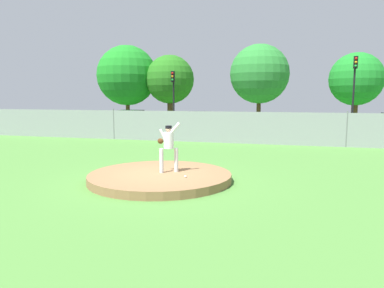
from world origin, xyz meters
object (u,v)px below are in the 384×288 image
parked_car_silver (321,126)px  traffic_light_far (354,82)px  pitcher_youth (168,144)px  traffic_light_near (173,90)px  parked_car_navy (196,124)px  traffic_cone_orange (87,132)px  baseball (185,176)px  parked_car_champagne (86,121)px  parked_car_white (128,122)px

parked_car_silver → traffic_light_far: bearing=56.8°
pitcher_youth → traffic_light_near: bearing=108.0°
parked_car_navy → traffic_cone_orange: parked_car_navy is taller
parked_car_navy → baseball: bearing=-76.4°
pitcher_youth → baseball: pitcher_youth is taller
parked_car_navy → parked_car_silver: size_ratio=0.92×
parked_car_champagne → traffic_light_far: 20.70m
traffic_cone_orange → traffic_light_near: size_ratio=0.11×
traffic_light_near → traffic_light_far: traffic_light_far is taller
parked_car_silver → traffic_light_near: traffic_light_near is taller
parked_car_navy → parked_car_champagne: size_ratio=0.87×
pitcher_youth → parked_car_champagne: size_ratio=0.34×
parked_car_silver → baseball: bearing=-108.1°
parked_car_silver → pitcher_youth: bearing=-111.5°
pitcher_youth → parked_car_white: bearing=120.0°
parked_car_navy → traffic_light_near: 5.96m
parked_car_white → parked_car_navy: bearing=-4.7°
baseball → traffic_light_far: bearing=68.5°
parked_car_white → traffic_cone_orange: size_ratio=8.63×
parked_car_navy → traffic_light_far: traffic_light_far is taller
baseball → parked_car_navy: bearing=103.6°
baseball → parked_car_navy: (-3.50, 14.46, 0.48)m
traffic_cone_orange → parked_car_silver: bearing=11.2°
parked_car_champagne → traffic_light_near: 7.64m
baseball → parked_car_white: 17.42m
baseball → traffic_light_near: traffic_light_near is taller
traffic_light_far → parked_car_navy: bearing=-157.6°
baseball → traffic_cone_orange: traffic_cone_orange is taller
baseball → traffic_light_far: traffic_light_far is taller
parked_car_white → traffic_light_near: traffic_light_near is taller
parked_car_champagne → pitcher_youth: bearing=-50.0°
baseball → traffic_light_far: (7.46, 18.97, 3.51)m
baseball → traffic_light_near: (-6.66, 18.84, 3.01)m
traffic_light_near → baseball: bearing=-70.5°
parked_car_white → traffic_cone_orange: parked_car_white is taller
parked_car_silver → traffic_light_far: (2.49, 3.80, 3.04)m
parked_car_silver → traffic_cone_orange: parked_car_silver is taller
parked_car_white → traffic_cone_orange: (-1.80, -2.86, -0.54)m
baseball → parked_car_silver: size_ratio=0.02×
pitcher_youth → traffic_cone_orange: (-10.05, 11.43, -0.94)m
baseball → parked_car_champagne: parked_car_champagne is taller
baseball → parked_car_champagne: bearing=130.5°
traffic_cone_orange → traffic_light_far: bearing=20.8°
traffic_light_near → parked_car_silver: bearing=-17.5°
traffic_light_far → pitcher_youth: bearing=-114.1°
traffic_cone_orange → traffic_light_far: traffic_light_far is taller
parked_car_silver → traffic_cone_orange: size_ratio=8.29×
parked_car_silver → traffic_light_near: (-11.63, 3.67, 2.53)m
parked_car_white → parked_car_champagne: bearing=-176.6°
parked_car_navy → traffic_cone_orange: (-7.30, -2.41, -0.52)m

